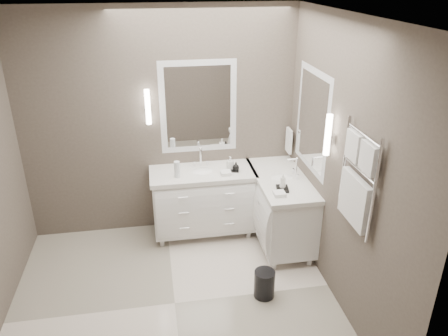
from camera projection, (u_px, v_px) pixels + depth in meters
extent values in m
cube|color=silver|center=(175.00, 304.00, 4.33)|extent=(3.20, 3.00, 0.01)
cube|color=white|center=(157.00, 16.00, 3.20)|extent=(3.20, 3.00, 0.01)
cube|color=#554C44|center=(161.00, 125.00, 5.11)|extent=(3.20, 0.01, 2.70)
cube|color=#554C44|center=(182.00, 300.00, 2.42)|extent=(3.20, 0.01, 2.70)
cube|color=#554C44|center=(343.00, 168.00, 4.01)|extent=(0.01, 3.00, 2.70)
cube|color=white|center=(203.00, 201.00, 5.31)|extent=(1.20, 0.55, 0.70)
cube|color=white|center=(203.00, 173.00, 5.15)|extent=(1.24, 0.59, 0.05)
ellipsoid|color=white|center=(203.00, 174.00, 5.16)|extent=(0.36, 0.28, 0.12)
cylinder|color=white|center=(201.00, 157.00, 5.24)|extent=(0.02, 0.02, 0.22)
cube|color=white|center=(280.00, 208.00, 5.15)|extent=(0.55, 1.20, 0.70)
cube|color=white|center=(282.00, 179.00, 4.99)|extent=(0.59, 1.24, 0.05)
ellipsoid|color=white|center=(282.00, 180.00, 5.00)|extent=(0.36, 0.28, 0.12)
cylinder|color=white|center=(296.00, 168.00, 4.96)|extent=(0.02, 0.02, 0.22)
cube|color=white|center=(198.00, 107.00, 5.08)|extent=(0.90, 0.02, 1.10)
cube|color=white|center=(198.00, 107.00, 5.08)|extent=(0.77, 0.02, 0.96)
cube|color=white|center=(312.00, 120.00, 4.64)|extent=(0.02, 0.90, 1.10)
cube|color=white|center=(312.00, 120.00, 4.64)|extent=(0.02, 0.90, 0.96)
cube|color=white|center=(148.00, 111.00, 4.94)|extent=(0.05, 0.05, 0.10)
cylinder|color=white|center=(148.00, 107.00, 4.92)|extent=(0.06, 0.06, 0.40)
cube|color=white|center=(327.00, 140.00, 4.11)|extent=(0.05, 0.05, 0.10)
cylinder|color=white|center=(328.00, 135.00, 4.09)|extent=(0.06, 0.06, 0.40)
cylinder|color=white|center=(290.00, 130.00, 5.26)|extent=(0.02, 0.22, 0.02)
cube|color=white|center=(289.00, 141.00, 5.32)|extent=(0.03, 0.17, 0.30)
cylinder|color=white|center=(374.00, 193.00, 3.36)|extent=(0.03, 0.03, 0.90)
cylinder|color=white|center=(344.00, 164.00, 3.85)|extent=(0.03, 0.03, 0.90)
cube|color=white|center=(369.00, 158.00, 3.39)|extent=(0.06, 0.22, 0.24)
cube|color=white|center=(354.00, 146.00, 3.62)|extent=(0.06, 0.22, 0.24)
cube|color=white|center=(355.00, 200.00, 3.69)|extent=(0.06, 0.46, 0.42)
cylinder|color=black|center=(264.00, 284.00, 4.37)|extent=(0.27, 0.27, 0.29)
cube|color=black|center=(233.00, 170.00, 5.14)|extent=(0.16, 0.14, 0.02)
cube|color=black|center=(282.00, 189.00, 4.70)|extent=(0.15, 0.19, 0.02)
cylinder|color=silver|center=(177.00, 169.00, 4.95)|extent=(0.07, 0.07, 0.19)
imported|color=white|center=(230.00, 163.00, 5.12)|extent=(0.08, 0.08, 0.15)
imported|color=black|center=(236.00, 166.00, 5.09)|extent=(0.10, 0.10, 0.10)
imported|color=white|center=(283.00, 181.00, 4.66)|extent=(0.09, 0.09, 0.17)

